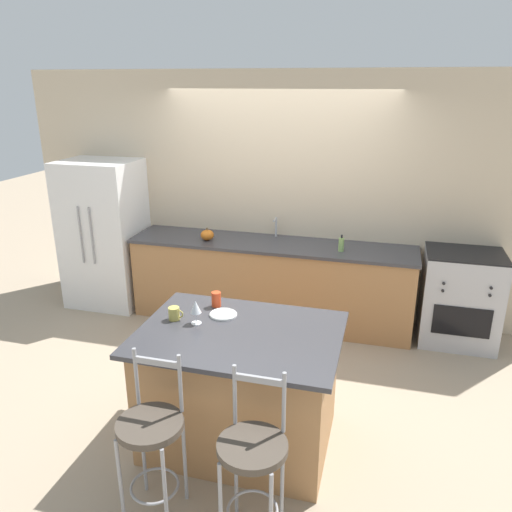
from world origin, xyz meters
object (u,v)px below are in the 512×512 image
dinner_plate (223,314)px  soap_bottle (341,244)px  coffee_mug (174,313)px  oven_range (460,298)px  bar_stool_far (253,460)px  refrigerator (105,234)px  tumbler_cup (216,299)px  bar_stool_near (152,438)px  pumpkin_decoration (207,235)px  wine_glass (196,307)px

dinner_plate → soap_bottle: soap_bottle is taller
dinner_plate → coffee_mug: 0.36m
oven_range → bar_stool_far: bar_stool_far is taller
bar_stool_far → coffee_mug: 1.26m
dinner_plate → soap_bottle: size_ratio=1.18×
refrigerator → tumbler_cup: 2.59m
bar_stool_near → tumbler_cup: bar_stool_near is taller
pumpkin_decoration → soap_bottle: 1.47m
bar_stool_near → bar_stool_far: (0.64, -0.02, 0.00)m
refrigerator → wine_glass: (1.95, -1.97, 0.18)m
dinner_plate → bar_stool_near: bearing=-97.2°
dinner_plate → pumpkin_decoration: bearing=114.1°
refrigerator → bar_stool_near: bearing=-54.8°
refrigerator → pumpkin_decoration: (1.32, -0.07, 0.11)m
tumbler_cup → coffee_mug: bearing=-126.9°
oven_range → soap_bottle: 1.32m
coffee_mug → pumpkin_decoration: 1.94m
wine_glass → tumbler_cup: wine_glass is taller
dinner_plate → oven_range: bearing=44.0°
coffee_mug → bar_stool_near: bearing=-76.6°
soap_bottle → pumpkin_decoration: bearing=-179.9°
wine_glass → soap_bottle: bearing=66.2°
bar_stool_near → coffee_mug: size_ratio=9.33×
bar_stool_near → wine_glass: wine_glass is taller
bar_stool_far → wine_glass: (-0.66, 0.84, 0.49)m
bar_stool_near → wine_glass: (-0.02, 0.82, 0.49)m
soap_bottle → wine_glass: bearing=-113.8°
wine_glass → pumpkin_decoration: 2.00m
refrigerator → dinner_plate: (2.09, -1.80, 0.06)m
bar_stool_near → soap_bottle: bearing=73.3°
wine_glass → soap_bottle: wine_glass is taller
dinner_plate → refrigerator: bearing=139.4°
bar_stool_far → coffee_mug: (-0.84, 0.85, 0.41)m
dinner_plate → coffee_mug: (-0.32, -0.16, 0.04)m
bar_stool_near → pumpkin_decoration: bar_stool_near is taller
oven_range → pumpkin_decoration: (-2.68, -0.12, 0.49)m
dinner_plate → coffee_mug: size_ratio=1.81×
bar_stool_near → soap_bottle: size_ratio=6.09×
oven_range → wine_glass: bearing=-135.6°
pumpkin_decoration → oven_range: bearing=2.5°
refrigerator → bar_stool_near: size_ratio=1.62×
bar_stool_near → soap_bottle: (0.82, 2.72, 0.43)m
bar_stool_far → refrigerator: bearing=132.9°
bar_stool_near → tumbler_cup: (0.02, 1.13, 0.42)m
wine_glass → tumbler_cup: size_ratio=1.51×
oven_range → bar_stool_far: 3.18m
bar_stool_far → coffee_mug: bar_stool_far is taller
oven_range → pumpkin_decoration: size_ratio=6.62×
coffee_mug → soap_bottle: size_ratio=0.65×
bar_stool_near → wine_glass: bearing=91.5°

